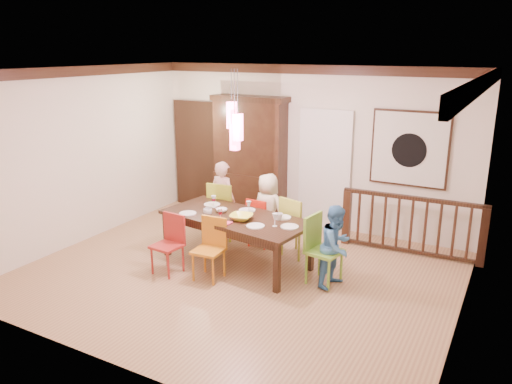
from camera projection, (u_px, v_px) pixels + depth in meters
The scene contains 37 objects.
floor at pixel (238, 273), 7.30m from camera, with size 6.00×6.00×0.00m, color #986949.
ceiling at pixel (236, 70), 6.49m from camera, with size 6.00×6.00×0.00m, color white.
wall_back at pixel (308, 147), 9.01m from camera, with size 6.00×6.00×0.00m, color silver.
wall_left at pixel (82, 156), 8.28m from camera, with size 5.00×5.00×0.00m, color silver.
wall_right at pixel (470, 210), 5.52m from camera, with size 5.00×5.00×0.00m, color silver.
crown_molding at pixel (236, 76), 6.52m from camera, with size 6.00×5.00×0.16m, color black, non-canonical shape.
panel_door at pixel (198, 156), 10.18m from camera, with size 1.04×0.07×2.24m, color black.
white_doorway at pixel (324, 171), 8.93m from camera, with size 0.97×0.05×2.22m, color silver.
painting at pixel (410, 149), 8.10m from camera, with size 1.25×0.06×1.25m.
pendant_cluster at pixel (235, 126), 7.11m from camera, with size 0.27×0.21×1.14m.
dining_table at pixel (236, 221), 7.50m from camera, with size 2.40×1.35×0.75m.
chair_far_left at pixel (225, 206), 8.56m from camera, with size 0.49×0.49×1.00m.
chair_far_mid at pixel (261, 218), 8.23m from camera, with size 0.39×0.39×0.83m.
chair_far_right at pixel (298, 222), 7.81m from camera, with size 0.54×0.54×0.97m.
chair_near_left at pixel (167, 241), 7.19m from camera, with size 0.42×0.42×0.87m.
chair_near_mid at pixel (208, 246), 7.01m from camera, with size 0.42×0.42×0.88m.
chair_end_right at pixel (325, 246), 6.86m from camera, with size 0.50×0.50×0.97m.
china_hutch at pixel (250, 158), 9.41m from camera, with size 1.48×0.46×2.34m.
balustrade at pixel (411, 224), 7.87m from camera, with size 2.22×0.17×0.96m.
person_far_left at pixel (223, 200), 8.57m from camera, with size 0.49×0.32×1.34m, color beige.
person_far_mid at pixel (268, 209), 8.24m from camera, with size 0.59×0.39×1.22m, color beige.
person_end_right at pixel (336, 246), 6.79m from camera, with size 0.56×0.44×1.16m, color #427FBA.
serving_bowl at pixel (241, 217), 7.31m from camera, with size 0.33×0.33×0.08m, color yellow.
small_bowl at pixel (222, 210), 7.66m from camera, with size 0.18×0.18×0.06m, color white.
cup_left at pixel (208, 212), 7.51m from camera, with size 0.13×0.13×0.10m, color silver.
cup_right at pixel (279, 217), 7.30m from camera, with size 0.11×0.11×0.10m, color silver.
plate_far_left at pixel (212, 204), 8.02m from camera, with size 0.26×0.26×0.01m, color white.
plate_far_mid at pixel (247, 210), 7.73m from camera, with size 0.26×0.26×0.01m, color white.
plate_far_right at pixel (282, 217), 7.40m from camera, with size 0.26×0.26×0.01m, color white.
plate_near_left at pixel (188, 213), 7.58m from camera, with size 0.26×0.26×0.01m, color white.
plate_near_mid at pixel (255, 226), 7.04m from camera, with size 0.26×0.26×0.01m, color white.
plate_end_right at pixel (290, 227), 7.02m from camera, with size 0.26×0.26×0.01m, color white.
wine_glass_a at pixel (214, 201), 7.87m from camera, with size 0.08×0.08×0.19m, color #590C19, non-canonical shape.
wine_glass_b at pixel (249, 207), 7.59m from camera, with size 0.08×0.08×0.19m, color silver, non-canonical shape.
wine_glass_c at pixel (220, 215), 7.25m from camera, with size 0.08×0.08×0.19m, color #590C19, non-canonical shape.
wine_glass_d at pixel (275, 220), 7.03m from camera, with size 0.08×0.08×0.19m, color silver, non-canonical shape.
napkin at pixel (225, 223), 7.18m from camera, with size 0.18×0.14×0.01m, color #D83359.
Camera 1 is at (3.43, -5.74, 3.17)m, focal length 35.00 mm.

